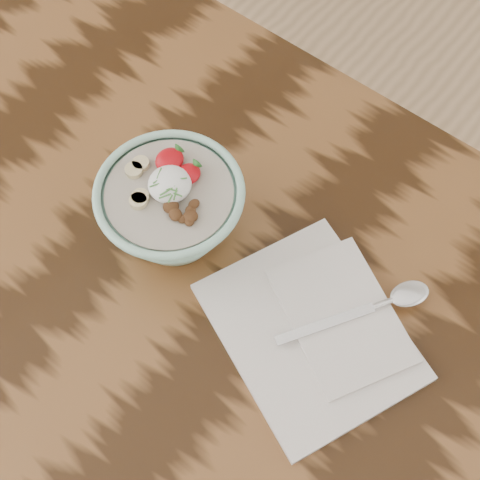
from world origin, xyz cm
name	(u,v)px	position (x,y,z in cm)	size (l,w,h in cm)	color
table	(212,390)	(0.00, 0.00, 65.70)	(160.00, 90.00, 75.00)	black
breakfast_bowl	(172,208)	(-14.21, 10.77, 80.79)	(17.10, 17.10, 11.50)	#9CD2BD
napkin	(316,328)	(6.74, 11.10, 75.60)	(28.44, 26.04, 1.42)	silver
spoon	(389,301)	(11.53, 18.40, 76.83)	(11.72, 17.21, 0.99)	silver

